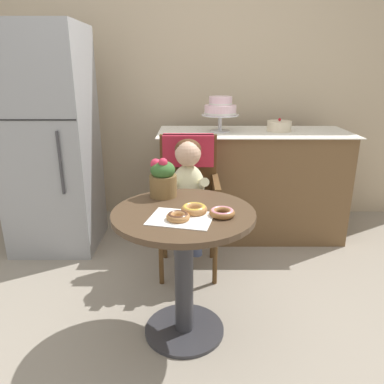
% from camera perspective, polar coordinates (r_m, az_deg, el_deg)
% --- Properties ---
extents(ground_plane, '(8.00, 8.00, 0.00)m').
position_cam_1_polar(ground_plane, '(2.22, -1.36, -20.51)').
color(ground_plane, gray).
extents(back_wall, '(4.80, 0.10, 2.70)m').
position_cam_1_polar(back_wall, '(3.57, -0.96, 17.87)').
color(back_wall, '#C1AD8E').
rests_on(back_wall, ground).
extents(cafe_table, '(0.72, 0.72, 0.72)m').
position_cam_1_polar(cafe_table, '(1.94, -1.48, -8.79)').
color(cafe_table, '#4C3826').
rests_on(cafe_table, ground).
extents(wicker_chair, '(0.42, 0.45, 0.95)m').
position_cam_1_polar(wicker_chair, '(2.59, -0.80, 1.61)').
color(wicker_chair, brown).
rests_on(wicker_chair, ground).
extents(seated_child, '(0.27, 0.32, 0.73)m').
position_cam_1_polar(seated_child, '(2.43, -0.84, 1.39)').
color(seated_child, beige).
rests_on(seated_child, ground).
extents(paper_napkin, '(0.34, 0.29, 0.00)m').
position_cam_1_polar(paper_napkin, '(1.76, -1.93, -4.09)').
color(paper_napkin, white).
rests_on(paper_napkin, cafe_table).
extents(donut_front, '(0.11, 0.11, 0.04)m').
position_cam_1_polar(donut_front, '(1.74, -2.38, -3.76)').
color(donut_front, '#AD7542').
rests_on(donut_front, cafe_table).
extents(donut_mid, '(0.12, 0.12, 0.03)m').
position_cam_1_polar(donut_mid, '(1.79, 4.44, -3.13)').
color(donut_mid, '#936033').
rests_on(donut_mid, cafe_table).
extents(donut_side, '(0.13, 0.13, 0.04)m').
position_cam_1_polar(donut_side, '(1.82, 0.12, -2.60)').
color(donut_side, '#AD7542').
rests_on(donut_side, cafe_table).
extents(flower_vase, '(0.15, 0.15, 0.22)m').
position_cam_1_polar(flower_vase, '(2.04, -4.70, 2.22)').
color(flower_vase, brown).
rests_on(flower_vase, cafe_table).
extents(display_counter, '(1.56, 0.62, 0.90)m').
position_cam_1_polar(display_counter, '(3.20, 8.90, 1.27)').
color(display_counter, brown).
rests_on(display_counter, ground).
extents(tiered_cake_stand, '(0.30, 0.30, 0.28)m').
position_cam_1_polar(tiered_cake_stand, '(3.04, 4.15, 12.64)').
color(tiered_cake_stand, silver).
rests_on(tiered_cake_stand, display_counter).
extents(round_layer_cake, '(0.20, 0.20, 0.11)m').
position_cam_1_polar(round_layer_cake, '(3.16, 13.02, 9.86)').
color(round_layer_cake, beige).
rests_on(round_layer_cake, display_counter).
extents(refrigerator, '(0.64, 0.63, 1.70)m').
position_cam_1_polar(refrigerator, '(3.07, -21.23, 7.09)').
color(refrigerator, '#9EA0A5').
rests_on(refrigerator, ground).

